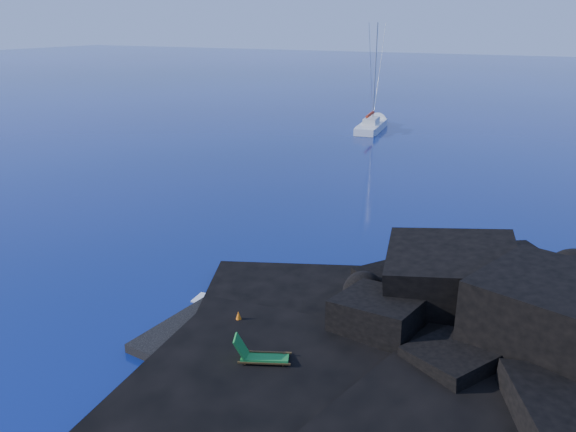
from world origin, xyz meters
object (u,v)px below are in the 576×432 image
at_px(deck_chair, 265,352).
at_px(sunbather, 225,323).
at_px(sailboat, 372,130).
at_px(marker_cone, 239,318).

height_order(deck_chair, sunbather, deck_chair).
relative_size(sailboat, sunbather, 6.71).
distance_m(sailboat, marker_cone, 44.36).
height_order(sailboat, sunbather, sailboat).
bearing_deg(sunbather, deck_chair, -31.55).
distance_m(deck_chair, marker_cone, 3.03).
height_order(sailboat, deck_chair, sailboat).
distance_m(deck_chair, sunbather, 3.18).
bearing_deg(sailboat, marker_cone, -84.98).
xyz_separation_m(sunbather, marker_cone, (0.42, 0.35, 0.14)).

